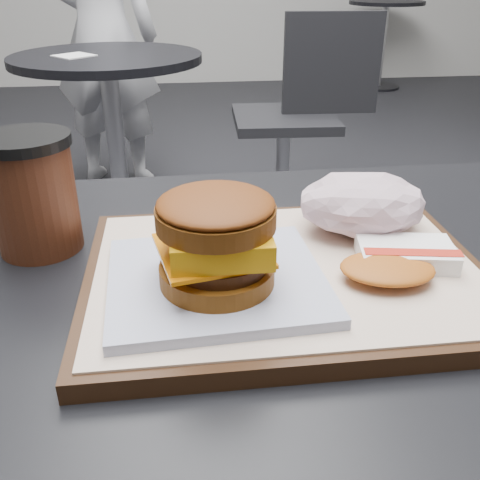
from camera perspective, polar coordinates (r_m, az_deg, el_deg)
name	(u,v)px	position (r m, az deg, el deg)	size (l,w,h in m)	color
customer_table	(291,414)	(0.65, 5.42, -17.96)	(0.80, 0.60, 0.77)	#A5A5AA
serving_tray	(285,275)	(0.52, 4.87, -3.70)	(0.38, 0.28, 0.02)	black
breakfast_sandwich	(217,250)	(0.46, -2.48, -1.09)	(0.20, 0.18, 0.09)	silver
hash_brown	(398,260)	(0.52, 16.46, -2.06)	(0.13, 0.10, 0.02)	white
crumpled_wrapper	(363,204)	(0.58, 12.97, 3.75)	(0.13, 0.11, 0.06)	silver
coffee_cup	(32,190)	(0.60, -21.27, 5.03)	(0.09, 0.09, 0.13)	#401C0F
neighbor_table	(112,109)	(2.17, -13.47, 13.48)	(0.70, 0.70, 0.75)	black
napkin	(74,56)	(2.11, -17.29, 18.26)	(0.12, 0.12, 0.00)	white
neighbor_chair	(301,107)	(2.33, 6.48, 13.96)	(0.61, 0.44, 0.88)	#A8A8AD
patron	(102,35)	(2.83, -14.51, 20.45)	(0.54, 0.35, 1.48)	silver
bg_table_far	(384,24)	(5.32, 15.14, 21.39)	(0.66, 0.66, 0.75)	black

